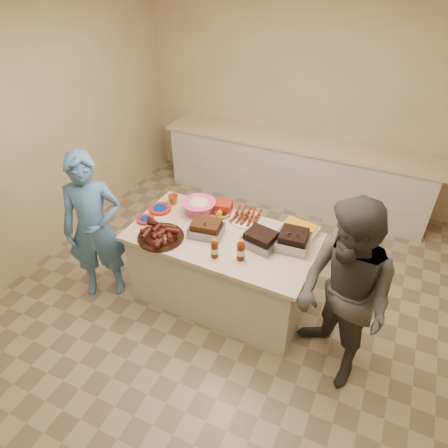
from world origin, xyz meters
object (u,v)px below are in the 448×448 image
at_px(bbq_bottle_a, 215,257).
at_px(bbq_bottle_b, 241,259).
at_px(roasting_pan, 292,247).
at_px(island, 222,298).
at_px(guest_blue, 108,288).
at_px(coleslaw_bowl, 199,213).
at_px(guest_gray, 327,365).
at_px(plastic_cup, 174,204).
at_px(mustard_bottle, 220,220).
at_px(rib_platter, 161,238).

height_order(bbq_bottle_a, bbq_bottle_b, bbq_bottle_b).
bearing_deg(roasting_pan, bbq_bottle_a, -148.37).
relative_size(island, guest_blue, 1.09).
distance_m(coleslaw_bowl, guest_gray, 1.84).
height_order(bbq_bottle_a, guest_gray, bbq_bottle_a).
height_order(coleslaw_bowl, plastic_cup, coleslaw_bowl).
distance_m(coleslaw_bowl, mustard_bottle, 0.23).
bearing_deg(roasting_pan, guest_gray, -44.39).
bearing_deg(plastic_cup, island, -22.51).
distance_m(mustard_bottle, guest_gray, 1.64).
relative_size(roasting_pan, guest_blue, 0.17).
bearing_deg(rib_platter, coleslaw_bowl, 75.40).
height_order(rib_platter, roasting_pan, rib_platter).
xyz_separation_m(rib_platter, guest_blue, (-0.68, -0.12, -0.82)).
height_order(bbq_bottle_a, guest_blue, bbq_bottle_a).
distance_m(rib_platter, plastic_cup, 0.58).
distance_m(bbq_bottle_a, bbq_bottle_b, 0.22).
height_order(rib_platter, plastic_cup, rib_platter).
xyz_separation_m(bbq_bottle_b, guest_blue, (-1.46, -0.15, -0.82)).
bearing_deg(guest_blue, coleslaw_bowl, 6.00).
height_order(rib_platter, bbq_bottle_b, bbq_bottle_b).
distance_m(coleslaw_bowl, bbq_bottle_a, 0.68).
xyz_separation_m(roasting_pan, bbq_bottle_a, (-0.57, -0.41, 0.00)).
bearing_deg(mustard_bottle, island, -60.80).
height_order(island, mustard_bottle, mustard_bottle).
xyz_separation_m(bbq_bottle_b, guest_gray, (0.89, -0.11, -0.82)).
relative_size(coleslaw_bowl, mustard_bottle, 2.58).
bearing_deg(guest_blue, bbq_bottle_a, -27.36).
bearing_deg(mustard_bottle, roasting_pan, -8.20).
relative_size(rib_platter, plastic_cup, 3.99).
bearing_deg(bbq_bottle_b, guest_gray, -7.15).
height_order(roasting_pan, guest_blue, roasting_pan).
distance_m(rib_platter, bbq_bottle_a, 0.56).
bearing_deg(rib_platter, guest_blue, -170.36).
bearing_deg(rib_platter, mustard_bottle, 53.40).
distance_m(bbq_bottle_b, guest_gray, 1.22).
relative_size(roasting_pan, guest_gray, 0.16).
bearing_deg(plastic_cup, coleslaw_bowl, -7.98).
distance_m(coleslaw_bowl, guest_blue, 1.31).
xyz_separation_m(rib_platter, roasting_pan, (1.13, 0.38, 0.00)).
bearing_deg(island, bbq_bottle_a, -74.72).
height_order(island, rib_platter, rib_platter).
bearing_deg(guest_blue, guest_gray, -30.37).
relative_size(rib_platter, guest_gray, 0.25).
bearing_deg(bbq_bottle_a, coleslaw_bowl, 128.98).
height_order(bbq_bottle_a, mustard_bottle, bbq_bottle_a).
distance_m(rib_platter, roasting_pan, 1.19).
distance_m(rib_platter, bbq_bottle_b, 0.78).
distance_m(rib_platter, coleslaw_bowl, 0.52).
bearing_deg(coleslaw_bowl, rib_platter, -104.60).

